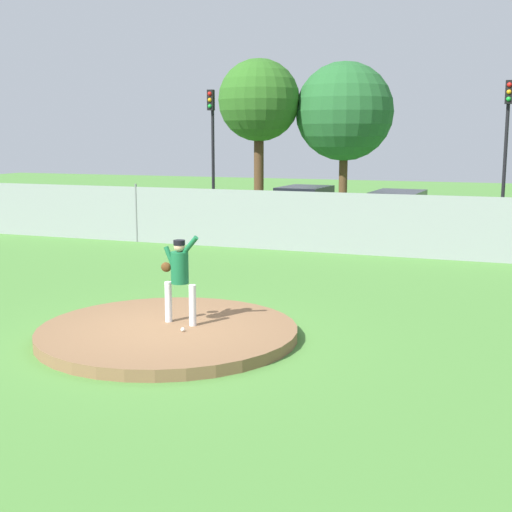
{
  "coord_description": "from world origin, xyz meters",
  "views": [
    {
      "loc": [
        5.66,
        -10.84,
        3.59
      ],
      "look_at": [
        0.45,
        3.38,
        0.98
      ],
      "focal_mm": 48.97,
      "sensor_mm": 36.0,
      "label": 1
    }
  ],
  "objects_px": {
    "parked_car_teal": "(304,211)",
    "traffic_light_far": "(507,129)",
    "pitcher_youth": "(179,273)",
    "traffic_light_near": "(212,131)",
    "baseball": "(183,330)",
    "parked_car_burgundy": "(397,214)"
  },
  "relations": [
    {
      "from": "pitcher_youth",
      "to": "traffic_light_near",
      "type": "bearing_deg",
      "value": 111.86
    },
    {
      "from": "traffic_light_far",
      "to": "traffic_light_near",
      "type": "bearing_deg",
      "value": -178.81
    },
    {
      "from": "baseball",
      "to": "parked_car_burgundy",
      "type": "bearing_deg",
      "value": 84.65
    },
    {
      "from": "parked_car_burgundy",
      "to": "traffic_light_far",
      "type": "distance_m",
      "value": 6.1
    },
    {
      "from": "parked_car_teal",
      "to": "traffic_light_far",
      "type": "distance_m",
      "value": 8.77
    },
    {
      "from": "traffic_light_near",
      "to": "traffic_light_far",
      "type": "distance_m",
      "value": 12.51
    },
    {
      "from": "pitcher_youth",
      "to": "traffic_light_far",
      "type": "bearing_deg",
      "value": 74.07
    },
    {
      "from": "pitcher_youth",
      "to": "traffic_light_near",
      "type": "xyz_separation_m",
      "value": [
        -7.26,
        18.1,
        2.63
      ]
    },
    {
      "from": "baseball",
      "to": "parked_car_teal",
      "type": "height_order",
      "value": "parked_car_teal"
    },
    {
      "from": "baseball",
      "to": "parked_car_teal",
      "type": "distance_m",
      "value": 14.54
    },
    {
      "from": "baseball",
      "to": "traffic_light_far",
      "type": "height_order",
      "value": "traffic_light_far"
    },
    {
      "from": "baseball",
      "to": "traffic_light_near",
      "type": "relative_size",
      "value": 0.01
    },
    {
      "from": "parked_car_burgundy",
      "to": "traffic_light_near",
      "type": "bearing_deg",
      "value": 157.95
    },
    {
      "from": "pitcher_youth",
      "to": "parked_car_burgundy",
      "type": "relative_size",
      "value": 0.36
    },
    {
      "from": "parked_car_teal",
      "to": "traffic_light_near",
      "type": "height_order",
      "value": "traffic_light_near"
    },
    {
      "from": "parked_car_teal",
      "to": "traffic_light_far",
      "type": "relative_size",
      "value": 0.72
    },
    {
      "from": "parked_car_burgundy",
      "to": "parked_car_teal",
      "type": "bearing_deg",
      "value": -170.71
    },
    {
      "from": "traffic_light_near",
      "to": "parked_car_burgundy",
      "type": "bearing_deg",
      "value": -22.05
    },
    {
      "from": "pitcher_youth",
      "to": "traffic_light_near",
      "type": "relative_size",
      "value": 0.29
    },
    {
      "from": "parked_car_burgundy",
      "to": "traffic_light_far",
      "type": "xyz_separation_m",
      "value": [
        3.56,
        3.88,
        3.07
      ]
    },
    {
      "from": "parked_car_teal",
      "to": "traffic_light_near",
      "type": "relative_size",
      "value": 0.74
    },
    {
      "from": "traffic_light_far",
      "to": "pitcher_youth",
      "type": "bearing_deg",
      "value": -105.93
    }
  ]
}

